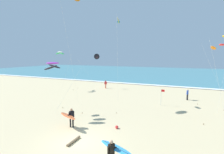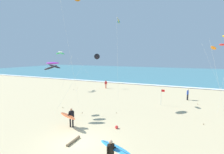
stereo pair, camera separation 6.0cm
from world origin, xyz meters
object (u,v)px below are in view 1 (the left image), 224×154
(lifeguard_flag, at_px, (161,95))
(driftwood_log, at_px, (74,141))
(kite_delta_charcoal_high, at_px, (97,57))
(bystander_blue_top, at_px, (187,94))
(beach_ball, at_px, (117,127))
(kite_arc_scarlet_near, at_px, (222,47))
(kite_arc_violet_far, at_px, (53,66))
(kite_arc_ivory_outer, at_px, (60,53))
(surfer_trailing, at_px, (70,116))
(kite_delta_golden_distant, at_px, (119,21))
(surfer_lead, at_px, (114,150))
(bystander_red_top, at_px, (106,84))

(lifeguard_flag, bearing_deg, driftwood_log, -108.80)
(kite_delta_charcoal_high, xyz_separation_m, driftwood_log, (9.28, -19.97, -6.01))
(bystander_blue_top, distance_m, lifeguard_flag, 5.21)
(kite_delta_charcoal_high, xyz_separation_m, beach_ball, (11.21, -16.46, -5.97))
(kite_arc_scarlet_near, xyz_separation_m, lifeguard_flag, (-6.00, 1.29, -5.90))
(kite_arc_scarlet_near, bearing_deg, driftwood_log, -132.41)
(kite_arc_violet_far, distance_m, kite_delta_charcoal_high, 16.34)
(kite_arc_ivory_outer, bearing_deg, kite_arc_scarlet_near, -10.15)
(surfer_trailing, distance_m, kite_delta_golden_distant, 13.76)
(surfer_lead, relative_size, kite_delta_golden_distant, 0.22)
(kite_arc_scarlet_near, height_order, driftwood_log, kite_arc_scarlet_near)
(kite_arc_ivory_outer, height_order, lifeguard_flag, kite_arc_ivory_outer)
(lifeguard_flag, distance_m, driftwood_log, 13.28)
(kite_arc_scarlet_near, relative_size, kite_delta_charcoal_high, 1.12)
(kite_arc_violet_far, xyz_separation_m, kite_delta_golden_distant, (4.19, 7.69, 5.45))
(surfer_lead, relative_size, kite_arc_violet_far, 0.44)
(bystander_red_top, relative_size, driftwood_log, 1.05)
(surfer_trailing, xyz_separation_m, lifeguard_flag, (6.13, 10.53, 0.22))
(kite_delta_golden_distant, distance_m, kite_arc_ivory_outer, 14.28)
(beach_ball, height_order, driftwood_log, beach_ball)
(surfer_trailing, xyz_separation_m, bystander_red_top, (-5.55, 18.10, -0.23))
(surfer_lead, bearing_deg, bystander_red_top, 117.58)
(surfer_lead, height_order, driftwood_log, surfer_lead)
(kite_arc_violet_far, height_order, bystander_red_top, kite_arc_violet_far)
(kite_delta_charcoal_high, relative_size, lifeguard_flag, 3.19)
(surfer_trailing, bearing_deg, bystander_red_top, 107.06)
(driftwood_log, bearing_deg, kite_delta_golden_distant, 96.53)
(lifeguard_flag, bearing_deg, surfer_trailing, -120.20)
(kite_arc_violet_far, distance_m, kite_arc_ivory_outer, 14.73)
(kite_delta_charcoal_high, distance_m, kite_arc_ivory_outer, 6.81)
(surfer_trailing, bearing_deg, bystander_blue_top, 58.47)
(kite_delta_charcoal_high, relative_size, bystander_blue_top, 4.21)
(kite_arc_violet_far, distance_m, bystander_blue_top, 18.53)
(driftwood_log, bearing_deg, kite_arc_scarlet_near, 47.59)
(surfer_trailing, distance_m, bystander_blue_top, 17.36)
(kite_delta_golden_distant, distance_m, driftwood_log, 15.90)
(kite_delta_golden_distant, distance_m, beach_ball, 13.80)
(surfer_lead, bearing_deg, lifeguard_flag, 88.32)
(kite_arc_violet_far, relative_size, bystander_blue_top, 3.53)
(surfer_trailing, height_order, beach_ball, surfer_trailing)
(bystander_blue_top, height_order, driftwood_log, bystander_blue_top)
(bystander_red_top, relative_size, lifeguard_flag, 0.76)
(kite_arc_scarlet_near, bearing_deg, kite_arc_violet_far, -155.67)
(kite_arc_ivory_outer, distance_m, driftwood_log, 22.38)
(kite_arc_scarlet_near, height_order, kite_delta_golden_distant, kite_delta_golden_distant)
(kite_arc_scarlet_near, distance_m, kite_delta_charcoal_high, 21.43)
(surfer_trailing, xyz_separation_m, bystander_blue_top, (9.08, 14.80, -0.23))
(surfer_lead, distance_m, kite_arc_ivory_outer, 25.78)
(kite_arc_violet_far, height_order, kite_delta_charcoal_high, kite_delta_charcoal_high)
(kite_delta_golden_distant, relative_size, driftwood_log, 7.43)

